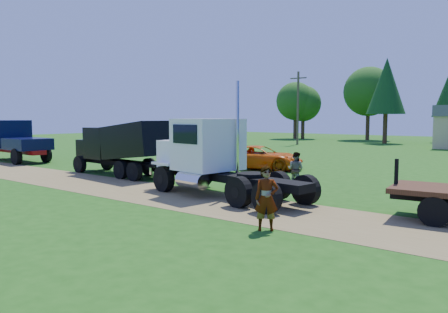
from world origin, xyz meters
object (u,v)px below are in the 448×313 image
Objects in this scene: black_dump_truck at (123,145)px; navy_truck at (14,140)px; spectator_a at (267,199)px; white_semi_tractor at (209,156)px; orange_pickup at (260,157)px.

navy_truck is (-13.45, 0.22, -0.16)m from black_dump_truck.
navy_truck reaches higher than spectator_a.
orange_pickup is at bearing 118.75° from white_semi_tractor.
navy_truck is at bearing -177.65° from black_dump_truck.
white_semi_tractor is 4.30× the size of spectator_a.
white_semi_tractor is 9.82m from orange_pickup.
black_dump_truck reaches higher than navy_truck.
orange_pickup is 2.84× the size of spectator_a.
black_dump_truck reaches higher than orange_pickup.
black_dump_truck is (-7.99, 1.62, 0.08)m from white_semi_tractor.
white_semi_tractor is 1.12× the size of black_dump_truck.
white_semi_tractor reaches higher than orange_pickup.
spectator_a is (8.78, -12.97, 0.21)m from orange_pickup.
black_dump_truck is 8.94m from orange_pickup.
orange_pickup is at bearing 86.98° from spectator_a.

